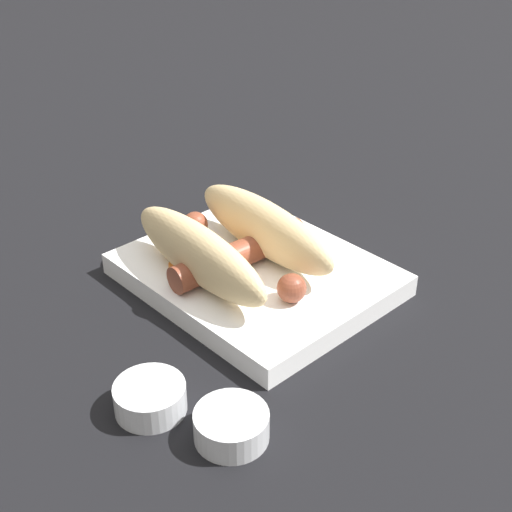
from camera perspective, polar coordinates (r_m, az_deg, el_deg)
ground_plane at (r=0.68m, az=-0.00°, el=-2.22°), size 3.00×3.00×0.00m
food_tray at (r=0.68m, az=-0.00°, el=-1.48°), size 0.23×0.19×0.02m
bread_roll at (r=0.66m, az=-1.91°, el=1.29°), size 0.19×0.13×0.06m
sausage at (r=0.66m, az=-1.29°, el=0.16°), size 0.17×0.15×0.03m
pickled_veggies at (r=0.68m, az=-4.89°, el=-0.31°), size 0.07×0.07×0.00m
condiment_cup_near at (r=0.55m, az=-8.46°, el=-11.25°), size 0.05×0.05×0.02m
condiment_cup_far at (r=0.52m, az=-1.98°, el=-13.51°), size 0.05×0.05×0.02m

